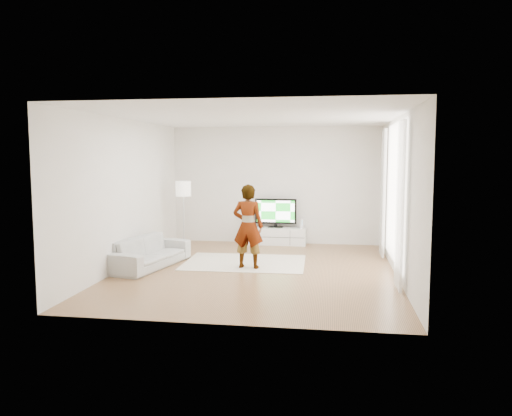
# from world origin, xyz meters

# --- Properties ---
(floor) EXTENTS (6.00, 6.00, 0.00)m
(floor) POSITION_xyz_m (0.00, 0.00, 0.00)
(floor) COLOR #A27849
(floor) RESTS_ON ground
(ceiling) EXTENTS (6.00, 6.00, 0.00)m
(ceiling) POSITION_xyz_m (0.00, 0.00, 2.80)
(ceiling) COLOR white
(ceiling) RESTS_ON wall_back
(wall_left) EXTENTS (0.02, 6.00, 2.80)m
(wall_left) POSITION_xyz_m (-2.50, 0.00, 1.40)
(wall_left) COLOR white
(wall_left) RESTS_ON floor
(wall_right) EXTENTS (0.02, 6.00, 2.80)m
(wall_right) POSITION_xyz_m (2.50, 0.00, 1.40)
(wall_right) COLOR white
(wall_right) RESTS_ON floor
(wall_back) EXTENTS (5.00, 0.02, 2.80)m
(wall_back) POSITION_xyz_m (0.00, 3.00, 1.40)
(wall_back) COLOR white
(wall_back) RESTS_ON floor
(wall_front) EXTENTS (5.00, 0.02, 2.80)m
(wall_front) POSITION_xyz_m (0.00, -3.00, 1.40)
(wall_front) COLOR white
(wall_front) RESTS_ON floor
(window) EXTENTS (0.01, 2.60, 2.50)m
(window) POSITION_xyz_m (2.48, 0.30, 1.45)
(window) COLOR white
(window) RESTS_ON wall_right
(curtain_near) EXTENTS (0.04, 0.70, 2.60)m
(curtain_near) POSITION_xyz_m (2.40, -1.00, 1.35)
(curtain_near) COLOR white
(curtain_near) RESTS_ON floor
(curtain_far) EXTENTS (0.04, 0.70, 2.60)m
(curtain_far) POSITION_xyz_m (2.40, 1.60, 1.35)
(curtain_far) COLOR white
(curtain_far) RESTS_ON floor
(media_console) EXTENTS (1.45, 0.41, 0.41)m
(media_console) POSITION_xyz_m (0.04, 2.76, 0.20)
(media_console) COLOR white
(media_console) RESTS_ON floor
(television) EXTENTS (0.99, 0.19, 0.69)m
(television) POSITION_xyz_m (0.04, 2.79, 0.78)
(television) COLOR black
(television) RESTS_ON media_console
(game_console) EXTENTS (0.07, 0.17, 0.22)m
(game_console) POSITION_xyz_m (0.67, 2.76, 0.52)
(game_console) COLOR white
(game_console) RESTS_ON media_console
(potted_plant) EXTENTS (0.28, 0.28, 0.39)m
(potted_plant) POSITION_xyz_m (-0.58, 2.77, 0.60)
(potted_plant) COLOR #3F7238
(potted_plant) RESTS_ON media_console
(rug) EXTENTS (2.40, 1.75, 0.01)m
(rug) POSITION_xyz_m (-0.33, 0.62, 0.01)
(rug) COLOR silver
(rug) RESTS_ON floor
(player) EXTENTS (0.60, 0.42, 1.58)m
(player) POSITION_xyz_m (-0.19, 0.16, 0.80)
(player) COLOR #334772
(player) RESTS_ON rug
(sofa) EXTENTS (1.14, 2.06, 0.57)m
(sofa) POSITION_xyz_m (-2.08, 0.01, 0.28)
(sofa) COLOR beige
(sofa) RESTS_ON floor
(floor_lamp) EXTENTS (0.34, 0.34, 1.54)m
(floor_lamp) POSITION_xyz_m (-1.96, 1.90, 1.30)
(floor_lamp) COLOR silver
(floor_lamp) RESTS_ON floor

